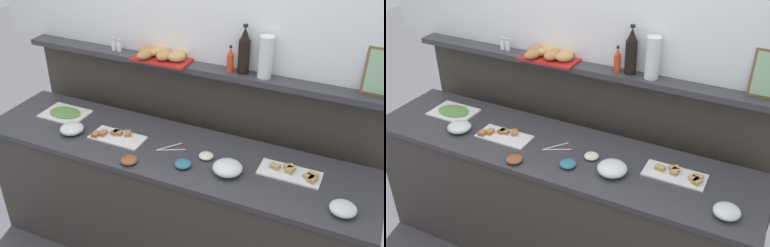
% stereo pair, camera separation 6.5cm
% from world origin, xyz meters
% --- Properties ---
extents(ground_plane, '(12.00, 12.00, 0.00)m').
position_xyz_m(ground_plane, '(0.00, 0.60, 0.00)').
color(ground_plane, '#4C4C51').
extents(buffet_counter, '(2.59, 0.64, 0.91)m').
position_xyz_m(buffet_counter, '(0.00, 0.00, 0.46)').
color(buffet_counter, '#3D3833').
rests_on(buffet_counter, ground_plane).
extents(back_ledge_unit, '(2.68, 0.22, 1.32)m').
position_xyz_m(back_ledge_unit, '(0.00, 0.50, 0.69)').
color(back_ledge_unit, '#3D3833').
rests_on(back_ledge_unit, ground_plane).
extents(sandwich_platter_side, '(0.36, 0.17, 0.04)m').
position_xyz_m(sandwich_platter_side, '(-0.38, -0.03, 0.92)').
color(sandwich_platter_side, white).
rests_on(sandwich_platter_side, buffet_counter).
extents(sandwich_platter_front, '(0.36, 0.17, 0.04)m').
position_xyz_m(sandwich_platter_front, '(0.78, 0.05, 0.92)').
color(sandwich_platter_front, white).
rests_on(sandwich_platter_front, buffet_counter).
extents(cold_cuts_platter, '(0.32, 0.24, 0.02)m').
position_xyz_m(cold_cuts_platter, '(-0.88, 0.08, 0.92)').
color(cold_cuts_platter, white).
rests_on(cold_cuts_platter, buffet_counter).
extents(glass_bowl_large, '(0.14, 0.14, 0.06)m').
position_xyz_m(glass_bowl_large, '(1.09, -0.16, 0.94)').
color(glass_bowl_large, silver).
rests_on(glass_bowl_large, buffet_counter).
extents(glass_bowl_medium, '(0.18, 0.18, 0.07)m').
position_xyz_m(glass_bowl_medium, '(0.43, -0.09, 0.94)').
color(glass_bowl_medium, silver).
rests_on(glass_bowl_medium, buffet_counter).
extents(glass_bowl_small, '(0.16, 0.16, 0.06)m').
position_xyz_m(glass_bowl_small, '(-0.68, -0.10, 0.94)').
color(glass_bowl_small, silver).
rests_on(glass_bowl_small, buffet_counter).
extents(condiment_bowl_dark, '(0.09, 0.09, 0.03)m').
position_xyz_m(condiment_bowl_dark, '(0.26, 0.00, 0.93)').
color(condiment_bowl_dark, silver).
rests_on(condiment_bowl_dark, buffet_counter).
extents(condiment_bowl_red, '(0.10, 0.10, 0.04)m').
position_xyz_m(condiment_bowl_red, '(0.17, -0.14, 0.93)').
color(condiment_bowl_red, teal).
rests_on(condiment_bowl_red, buffet_counter).
extents(condiment_bowl_cream, '(0.10, 0.10, 0.04)m').
position_xyz_m(condiment_bowl_cream, '(-0.15, -0.24, 0.93)').
color(condiment_bowl_cream, brown).
rests_on(condiment_bowl_cream, buffet_counter).
extents(serving_tongs, '(0.17, 0.15, 0.01)m').
position_xyz_m(serving_tongs, '(0.01, -0.01, 0.92)').
color(serving_tongs, '#B7BABF').
rests_on(serving_tongs, buffet_counter).
extents(hot_sauce_bottle, '(0.04, 0.04, 0.18)m').
position_xyz_m(hot_sauce_bottle, '(0.24, 0.41, 1.40)').
color(hot_sauce_bottle, red).
rests_on(hot_sauce_bottle, back_ledge_unit).
extents(wine_bottle_dark, '(0.08, 0.08, 0.32)m').
position_xyz_m(wine_bottle_dark, '(0.32, 0.43, 1.46)').
color(wine_bottle_dark, black).
rests_on(wine_bottle_dark, back_ledge_unit).
extents(salt_shaker, '(0.03, 0.03, 0.09)m').
position_xyz_m(salt_shaker, '(-0.64, 0.42, 1.36)').
color(salt_shaker, white).
rests_on(salt_shaker, back_ledge_unit).
extents(pepper_shaker, '(0.03, 0.03, 0.09)m').
position_xyz_m(pepper_shaker, '(-0.60, 0.42, 1.36)').
color(pepper_shaker, white).
rests_on(pepper_shaker, back_ledge_unit).
extents(bread_basket, '(0.40, 0.29, 0.08)m').
position_xyz_m(bread_basket, '(-0.26, 0.40, 1.36)').
color(bread_basket, '#B2231E').
rests_on(bread_basket, back_ledge_unit).
extents(water_carafe, '(0.09, 0.09, 0.27)m').
position_xyz_m(water_carafe, '(0.47, 0.42, 1.45)').
color(water_carafe, silver).
rests_on(water_carafe, back_ledge_unit).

